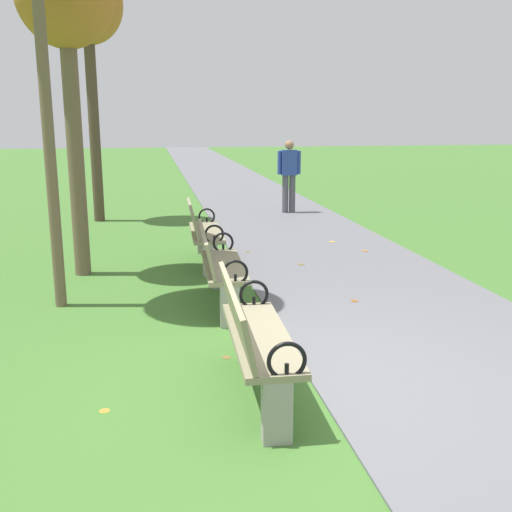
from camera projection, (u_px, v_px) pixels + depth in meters
name	position (u px, v px, depth m)	size (l,w,h in m)	color
ground_plane	(311.00, 383.00, 4.95)	(80.00, 80.00, 0.00)	#42722D
paved_walkway	(222.00, 175.00, 22.46)	(2.90, 44.00, 0.02)	slate
park_bench_1	(253.00, 336.00, 4.66)	(0.52, 1.61, 0.90)	gray
park_bench_2	(219.00, 265.00, 6.89)	(0.53, 1.62, 0.90)	gray
park_bench_3	(203.00, 232.00, 8.89)	(0.52, 1.61, 0.90)	gray
tree_2	(65.00, 3.00, 7.60)	(1.26, 1.26, 4.38)	brown
tree_3	(87.00, 11.00, 11.76)	(1.40, 1.40, 5.08)	#4C3D2D
pedestrian_walking	(289.00, 172.00, 13.50)	(0.53, 0.23, 1.62)	#4C4C56
scattered_leaves	(315.00, 280.00, 8.01)	(3.93, 5.84, 0.02)	#93511E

